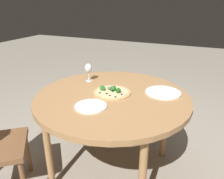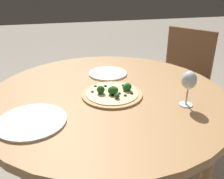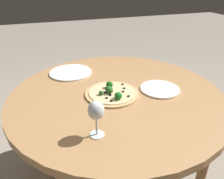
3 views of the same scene
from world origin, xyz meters
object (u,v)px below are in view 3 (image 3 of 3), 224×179
(pizza, at_px, (112,93))
(plate_far, at_px, (160,89))
(plate_near, at_px, (71,72))
(wine_glass, at_px, (96,112))

(pizza, height_order, plate_far, pizza)
(plate_near, xyz_separation_m, plate_far, (0.43, -0.40, 0.00))
(pizza, xyz_separation_m, plate_far, (0.27, -0.03, -0.01))
(wine_glass, relative_size, plate_near, 0.58)
(pizza, relative_size, wine_glass, 1.82)
(plate_near, distance_m, plate_far, 0.59)
(wine_glass, height_order, plate_far, wine_glass)
(wine_glass, distance_m, plate_near, 0.67)
(plate_far, bearing_deg, wine_glass, -149.27)
(pizza, xyz_separation_m, plate_near, (-0.16, 0.36, -0.01))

